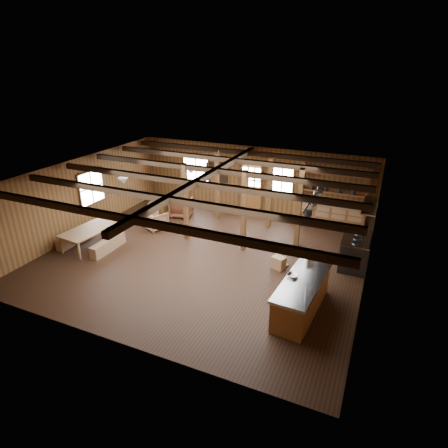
{
  "coord_description": "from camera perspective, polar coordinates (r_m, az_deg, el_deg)",
  "views": [
    {
      "loc": [
        5.03,
        -9.74,
        5.97
      ],
      "look_at": [
        0.56,
        0.36,
        1.14
      ],
      "focal_mm": 30.0,
      "sensor_mm": 36.0,
      "label": 1
    }
  ],
  "objects": [
    {
      "name": "window_back_right",
      "position": [
        15.32,
        8.83,
        6.79
      ],
      "size": [
        1.02,
        0.06,
        1.32
      ],
      "color": "white",
      "rests_on": "wall_back"
    },
    {
      "name": "back_counter",
      "position": [
        15.03,
        16.04,
        1.76
      ],
      "size": [
        2.55,
        0.6,
        2.45
      ],
      "color": "brown",
      "rests_on": "floor"
    },
    {
      "name": "commercial_range",
      "position": [
        12.42,
        19.74,
        -3.17
      ],
      "size": [
        0.85,
        1.67,
        2.06
      ],
      "color": "#2B2B2D",
      "rests_on": "floor"
    },
    {
      "name": "bench_aisle",
      "position": [
        13.34,
        -17.24,
        -3.08
      ],
      "size": [
        0.28,
        1.52,
        0.42
      ],
      "primitive_type": "cube",
      "color": "brown",
      "rests_on": "floor"
    },
    {
      "name": "pendant_lamps",
      "position": [
        13.5,
        -9.94,
        7.3
      ],
      "size": [
        1.86,
        2.36,
        0.66
      ],
      "color": "#2B2B2D",
      "rests_on": "ceiling"
    },
    {
      "name": "notice_boards",
      "position": [
        16.21,
        -0.81,
        8.15
      ],
      "size": [
        1.08,
        0.03,
        0.9
      ],
      "color": "beige",
      "rests_on": "wall_back"
    },
    {
      "name": "step_stool",
      "position": [
        11.82,
        8.3,
        -5.84
      ],
      "size": [
        0.53,
        0.45,
        0.4
      ],
      "primitive_type": "cube",
      "rotation": [
        0.0,
        0.0,
        -0.34
      ],
      "color": "brown",
      "rests_on": "floor"
    },
    {
      "name": "back_door",
      "position": [
        15.89,
        4.13,
        4.91
      ],
      "size": [
        1.02,
        0.08,
        2.15
      ],
      "color": "brown",
      "rests_on": "floor"
    },
    {
      "name": "pot_rack",
      "position": [
        10.9,
        13.51,
        3.37
      ],
      "size": [
        0.31,
        3.0,
        0.39
      ],
      "color": "#2B2B2D",
      "rests_on": "ceiling"
    },
    {
      "name": "armchair_c",
      "position": [
        14.58,
        -10.38,
        0.59
      ],
      "size": [
        1.01,
        1.02,
        0.71
      ],
      "primitive_type": "imported",
      "rotation": [
        0.0,
        0.0,
        2.71
      ],
      "color": "#946343",
      "rests_on": "floor"
    },
    {
      "name": "window_back_left",
      "position": [
        16.7,
        -4.28,
        8.41
      ],
      "size": [
        1.32,
        0.06,
        1.32
      ],
      "color": "white",
      "rests_on": "wall_back"
    },
    {
      "name": "room",
      "position": [
        11.88,
        -3.18,
        0.98
      ],
      "size": [
        10.04,
        9.04,
        2.84
      ],
      "color": "black",
      "rests_on": "ground"
    },
    {
      "name": "window_left",
      "position": [
        14.96,
        -19.59,
        5.27
      ],
      "size": [
        0.14,
        1.24,
        1.32
      ],
      "color": "white",
      "rests_on": "wall_back"
    },
    {
      "name": "counter_pot",
      "position": [
        10.48,
        12.78,
        -5.17
      ],
      "size": [
        0.28,
        0.28,
        0.17
      ],
      "primitive_type": "cylinder",
      "color": "silver",
      "rests_on": "kitchen_island"
    },
    {
      "name": "bowl",
      "position": [
        9.72,
        10.4,
        -7.7
      ],
      "size": [
        0.32,
        0.32,
        0.07
      ],
      "primitive_type": "imported",
      "rotation": [
        0.0,
        0.0,
        -0.17
      ],
      "color": "silver",
      "rests_on": "kitchen_island"
    },
    {
      "name": "bench_wall",
      "position": [
        14.29,
        -21.74,
        -1.92
      ],
      "size": [
        0.29,
        1.52,
        0.42
      ],
      "primitive_type": "cube",
      "color": "brown",
      "rests_on": "floor"
    },
    {
      "name": "dining_table",
      "position": [
        13.74,
        -19.59,
        -2.03
      ],
      "size": [
        1.26,
        2.0,
        0.67
      ],
      "primitive_type": "imported",
      "rotation": [
        0.0,
        0.0,
        1.46
      ],
      "color": "olive",
      "rests_on": "floor"
    },
    {
      "name": "armchair_a",
      "position": [
        15.87,
        -9.83,
        2.43
      ],
      "size": [
        0.76,
        0.77,
        0.64
      ],
      "primitive_type": "imported",
      "rotation": [
        0.0,
        0.0,
        3.26
      ],
      "color": "brown",
      "rests_on": "floor"
    },
    {
      "name": "kitchen_island",
      "position": [
        9.9,
        11.71,
        -10.62
      ],
      "size": [
        1.07,
        2.56,
        1.2
      ],
      "rotation": [
        0.0,
        0.0,
        -0.08
      ],
      "color": "brown",
      "rests_on": "floor"
    },
    {
      "name": "timber_posts",
      "position": [
        13.45,
        2.81,
        3.76
      ],
      "size": [
        3.95,
        2.35,
        2.8
      ],
      "color": "#452B13",
      "rests_on": "floor"
    },
    {
      "name": "armchair_b",
      "position": [
        15.62,
        -6.5,
        2.55
      ],
      "size": [
        1.0,
        1.01,
        0.77
      ],
      "primitive_type": "imported",
      "rotation": [
        0.0,
        0.0,
        3.37
      ],
      "color": "#5D2E1B",
      "rests_on": "floor"
    },
    {
      "name": "ceiling_joists",
      "position": [
        11.6,
        -2.92,
        7.13
      ],
      "size": [
        9.8,
        8.82,
        0.18
      ],
      "color": "black",
      "rests_on": "ceiling"
    }
  ]
}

